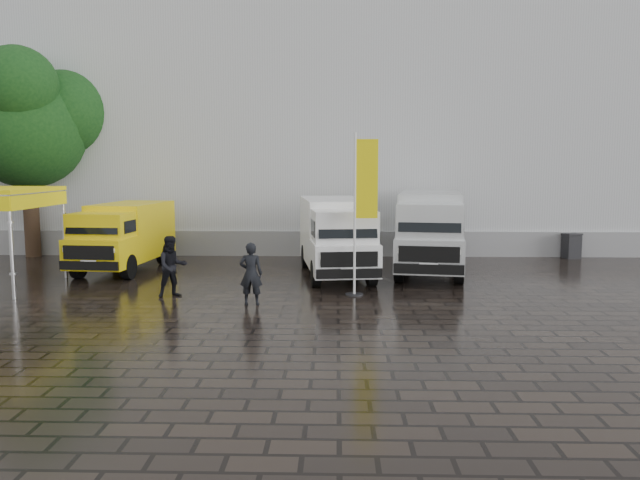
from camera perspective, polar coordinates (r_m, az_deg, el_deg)
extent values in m
plane|color=black|center=(17.20, 3.23, -5.32)|extent=(120.00, 120.00, 0.00)
cube|color=silver|center=(32.99, 6.01, 10.95)|extent=(44.00, 16.00, 12.00)
cube|color=gray|center=(25.08, 7.28, -0.35)|extent=(44.00, 0.15, 1.00)
cylinder|color=silver|center=(21.66, -22.34, 0.45)|extent=(0.10, 0.10, 2.80)
cylinder|color=silver|center=(18.73, -26.38, -0.67)|extent=(0.10, 0.10, 2.80)
cylinder|color=black|center=(17.58, 3.15, -4.98)|extent=(0.50, 0.50, 0.04)
cylinder|color=white|center=(17.26, 3.20, 2.30)|extent=(0.07, 0.07, 4.51)
cube|color=yellow|center=(17.22, 4.32, 5.59)|extent=(0.60, 0.03, 2.17)
cylinder|color=black|center=(27.26, -24.93, 3.03)|extent=(0.59, 0.59, 4.21)
sphere|color=#123914|center=(27.25, -25.24, 9.22)|extent=(4.63, 4.63, 4.63)
sphere|color=#123914|center=(28.48, -25.71, 12.90)|extent=(2.73, 2.73, 2.73)
cube|color=black|center=(26.25, 22.00, -0.50)|extent=(0.70, 0.70, 0.98)
imported|color=black|center=(16.30, -6.33, -3.08)|extent=(0.61, 0.41, 1.64)
imported|color=black|center=(17.67, -13.36, -2.37)|extent=(1.03, 0.96, 1.69)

